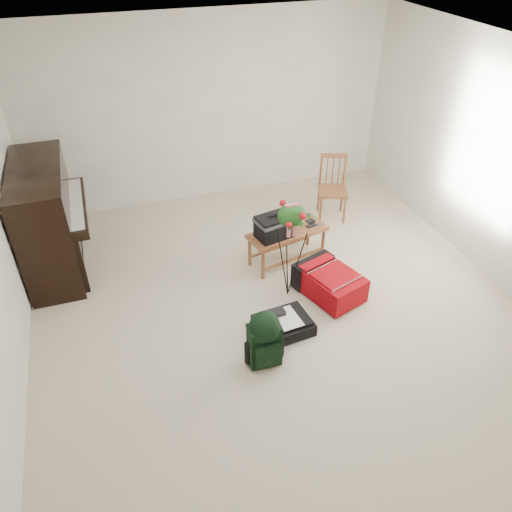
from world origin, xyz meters
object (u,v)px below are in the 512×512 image
object	(u,v)px
flower_stand	(290,251)
piano	(49,222)
black_duffel	(283,324)
green_backpack	(265,337)
red_suitcase	(327,280)
bench	(278,227)
dining_chair	(332,189)

from	to	relation	value
flower_stand	piano	bearing A→B (deg)	153.15
flower_stand	black_duffel	bearing A→B (deg)	-113.02
piano	green_backpack	size ratio (longest dim) A/B	2.55
piano	flower_stand	distance (m)	2.73
red_suitcase	bench	bearing A→B (deg)	98.40
red_suitcase	dining_chair	bearing A→B (deg)	45.27
red_suitcase	black_duffel	xyz separation A→B (m)	(-0.67, -0.42, -0.08)
piano	dining_chair	size ratio (longest dim) A/B	1.76
bench	flower_stand	size ratio (longest dim) A/B	0.85
red_suitcase	black_duffel	bearing A→B (deg)	-166.42
black_duffel	green_backpack	xyz separation A→B (m)	(-0.32, -0.34, 0.24)
piano	bench	distance (m)	2.57
piano	flower_stand	bearing A→B (deg)	-29.80
piano	green_backpack	world-z (taller)	piano
piano	black_duffel	size ratio (longest dim) A/B	2.61
red_suitcase	piano	bearing A→B (deg)	134.15
bench	dining_chair	bearing A→B (deg)	24.40
bench	flower_stand	world-z (taller)	flower_stand
green_backpack	dining_chair	bearing A→B (deg)	54.28
green_backpack	flower_stand	xyz separation A→B (m)	(0.57, 0.86, 0.25)
black_duffel	bench	bearing A→B (deg)	67.22
dining_chair	red_suitcase	distance (m)	1.66
black_duffel	piano	bearing A→B (deg)	132.75
black_duffel	green_backpack	size ratio (longest dim) A/B	0.98
dining_chair	flower_stand	xyz separation A→B (m)	(-1.15, -1.37, 0.16)
bench	black_duffel	size ratio (longest dim) A/B	1.73
piano	red_suitcase	size ratio (longest dim) A/B	1.78
piano	red_suitcase	world-z (taller)	piano
dining_chair	green_backpack	xyz separation A→B (m)	(-1.72, -2.23, -0.09)
dining_chair	bench	bearing A→B (deg)	-123.46
flower_stand	red_suitcase	bearing A→B (deg)	-10.12
dining_chair	red_suitcase	bearing A→B (deg)	-96.61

